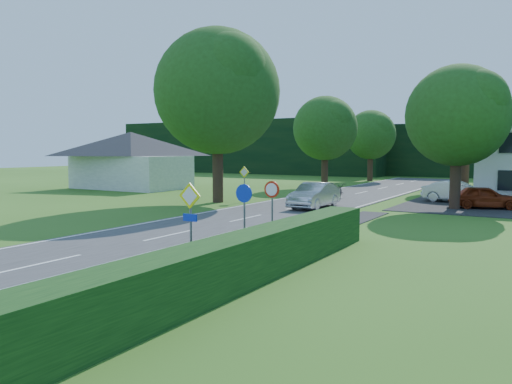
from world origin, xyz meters
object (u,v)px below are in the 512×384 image
Objects in this scene: streetlight at (455,135)px; motorcycle at (341,191)px; parked_car_silver_a at (457,192)px; moving_car at (314,195)px; parked_car_red at (485,197)px.

motorcycle is (-7.74, 0.41, -3.86)m from streetlight.
motorcycle is 0.49× the size of parked_car_silver_a.
parked_car_silver_a is at bearing 47.91° from moving_car.
parked_car_red reaches higher than motorcycle.
parked_car_silver_a reaches higher than motorcycle.
moving_car reaches higher than motorcycle.
parked_car_silver_a is (6.91, 7.81, -0.05)m from moving_car.
streetlight is at bearing -24.24° from motorcycle.
moving_car is at bearing -104.29° from motorcycle.
parked_car_silver_a is at bearing 19.11° from parked_car_red.
streetlight reaches higher than parked_car_red.
streetlight is 1.83× the size of parked_car_silver_a.
parked_car_red is (9.69, -1.34, 0.12)m from motorcycle.
streetlight is 9.85m from moving_car.
moving_car is at bearing 102.66° from parked_car_red.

